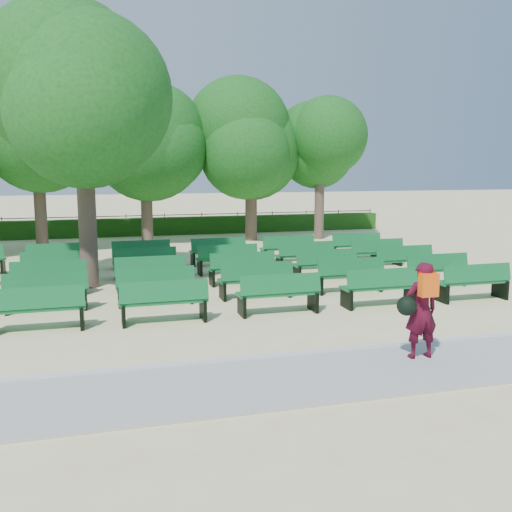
{
  "coord_description": "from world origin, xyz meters",
  "views": [
    {
      "loc": [
        -2.41,
        -15.99,
        3.54
      ],
      "look_at": [
        1.76,
        -1.0,
        1.1
      ],
      "focal_mm": 40.0,
      "sensor_mm": 36.0,
      "label": 1
    }
  ],
  "objects": [
    {
      "name": "hedge",
      "position": [
        0.0,
        14.0,
        0.45
      ],
      "size": [
        26.0,
        0.7,
        0.9
      ],
      "primitive_type": "cube",
      "color": "#1E4E14",
      "rests_on": "ground"
    },
    {
      "name": "tree_among",
      "position": [
        -2.71,
        1.36,
        5.09
      ],
      "size": [
        5.48,
        5.48,
        7.57
      ],
      "color": "brown",
      "rests_on": "ground"
    },
    {
      "name": "tree_line",
      "position": [
        0.0,
        10.0,
        0.0
      ],
      "size": [
        21.8,
        6.8,
        7.04
      ],
      "primitive_type": null,
      "color": "#195C1B",
      "rests_on": "ground"
    },
    {
      "name": "person",
      "position": [
        3.18,
        -7.07,
        0.98
      ],
      "size": [
        0.84,
        0.5,
        1.79
      ],
      "rotation": [
        0.0,
        0.0,
        3.14
      ],
      "color": "#41091A",
      "rests_on": "ground"
    },
    {
      "name": "ground",
      "position": [
        0.0,
        0.0,
        0.0
      ],
      "size": [
        120.0,
        120.0,
        0.0
      ],
      "primitive_type": "plane",
      "color": "beige"
    },
    {
      "name": "fence",
      "position": [
        0.0,
        14.4,
        0.0
      ],
      "size": [
        26.0,
        0.1,
        1.02
      ],
      "primitive_type": null,
      "color": "black",
      "rests_on": "ground"
    },
    {
      "name": "bench_array",
      "position": [
        0.34,
        0.52,
        0.1
      ],
      "size": [
        2.02,
        0.71,
        1.26
      ],
      "rotation": [
        0.0,
        0.0,
        0.04
      ],
      "color": "#11642E",
      "rests_on": "ground"
    },
    {
      "name": "curb",
      "position": [
        0.0,
        -6.25,
        0.05
      ],
      "size": [
        30.0,
        0.12,
        0.1
      ],
      "primitive_type": "cube",
      "color": "silver",
      "rests_on": "ground"
    },
    {
      "name": "paving",
      "position": [
        0.0,
        -7.4,
        0.03
      ],
      "size": [
        30.0,
        2.2,
        0.06
      ],
      "primitive_type": "cube",
      "color": "#A7A7A3",
      "rests_on": "ground"
    }
  ]
}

